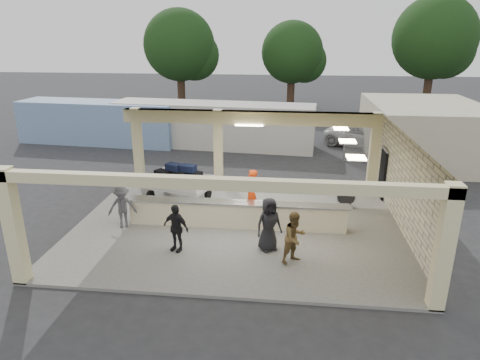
# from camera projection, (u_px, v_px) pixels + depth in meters

# --- Properties ---
(ground) EXTENTS (120.00, 120.00, 0.00)m
(ground) POSITION_uv_depth(u_px,v_px,m) (238.00, 223.00, 16.48)
(ground) COLOR #272729
(ground) RESTS_ON ground
(pavilion) EXTENTS (12.01, 10.00, 3.55)m
(pavilion) POSITION_uv_depth(u_px,v_px,m) (245.00, 185.00, 16.64)
(pavilion) COLOR slate
(pavilion) RESTS_ON ground
(baggage_counter) EXTENTS (8.20, 0.58, 0.98)m
(baggage_counter) POSITION_uv_depth(u_px,v_px,m) (236.00, 214.00, 15.82)
(baggage_counter) COLOR beige
(baggage_counter) RESTS_ON pavilion
(luggage_cart) EXTENTS (3.11, 2.46, 1.59)m
(luggage_cart) POSITION_uv_depth(u_px,v_px,m) (178.00, 180.00, 18.29)
(luggage_cart) COLOR silver
(luggage_cart) RESTS_ON pavilion
(drum_fan) EXTENTS (0.81, 0.45, 0.89)m
(drum_fan) POSITION_uv_depth(u_px,v_px,m) (346.00, 196.00, 17.55)
(drum_fan) COLOR silver
(drum_fan) RESTS_ON pavilion
(baggage_handler) EXTENTS (0.49, 0.75, 1.91)m
(baggage_handler) POSITION_uv_depth(u_px,v_px,m) (251.00, 193.00, 16.54)
(baggage_handler) COLOR red
(baggage_handler) RESTS_ON pavilion
(passenger_a) EXTENTS (0.85, 0.81, 1.68)m
(passenger_a) POSITION_uv_depth(u_px,v_px,m) (295.00, 238.00, 13.25)
(passenger_a) COLOR olive
(passenger_a) RESTS_ON pavilion
(passenger_b) EXTENTS (1.01, 0.67, 1.63)m
(passenger_b) POSITION_uv_depth(u_px,v_px,m) (176.00, 228.00, 13.98)
(passenger_b) COLOR black
(passenger_b) RESTS_ON pavilion
(passenger_c) EXTENTS (1.10, 0.66, 1.61)m
(passenger_c) POSITION_uv_depth(u_px,v_px,m) (122.00, 207.00, 15.68)
(passenger_c) COLOR #45454A
(passenger_c) RESTS_ON pavilion
(passenger_d) EXTENTS (0.96, 0.75, 1.82)m
(passenger_d) POSITION_uv_depth(u_px,v_px,m) (269.00, 224.00, 14.00)
(passenger_d) COLOR black
(passenger_d) RESTS_ON pavilion
(car_white_a) EXTENTS (5.26, 3.99, 1.36)m
(car_white_a) POSITION_uv_depth(u_px,v_px,m) (364.00, 136.00, 27.23)
(car_white_a) COLOR silver
(car_white_a) RESTS_ON ground
(car_white_b) EXTENTS (5.22, 3.10, 1.55)m
(car_white_b) POSITION_uv_depth(u_px,v_px,m) (465.00, 132.00, 27.88)
(car_white_b) COLOR silver
(car_white_b) RESTS_ON ground
(car_dark) EXTENTS (4.53, 3.88, 1.48)m
(car_dark) POSITION_uv_depth(u_px,v_px,m) (367.00, 128.00, 29.22)
(car_dark) COLOR black
(car_dark) RESTS_ON ground
(container_white) EXTENTS (12.94, 3.67, 2.77)m
(container_white) POSITION_uv_depth(u_px,v_px,m) (213.00, 125.00, 27.08)
(container_white) COLOR #BABAB5
(container_white) RESTS_ON ground
(container_blue) EXTENTS (10.63, 3.37, 2.72)m
(container_blue) POSITION_uv_depth(u_px,v_px,m) (99.00, 122.00, 28.03)
(container_blue) COLOR #7A9BC3
(container_blue) RESTS_ON ground
(fence) EXTENTS (12.06, 0.06, 2.03)m
(fence) POSITION_uv_depth(u_px,v_px,m) (456.00, 146.00, 23.44)
(fence) COLOR gray
(fence) RESTS_ON ground
(tree_left) EXTENTS (6.60, 6.30, 9.00)m
(tree_left) POSITION_uv_depth(u_px,v_px,m) (183.00, 48.00, 38.12)
(tree_left) COLOR #382619
(tree_left) RESTS_ON ground
(tree_mid) EXTENTS (6.00, 5.60, 8.00)m
(tree_mid) POSITION_uv_depth(u_px,v_px,m) (296.00, 55.00, 39.17)
(tree_mid) COLOR #382619
(tree_mid) RESTS_ON ground
(tree_right) EXTENTS (7.20, 7.00, 10.00)m
(tree_right) POSITION_uv_depth(u_px,v_px,m) (437.00, 41.00, 36.57)
(tree_right) COLOR #382619
(tree_right) RESTS_ON ground
(adjacent_building) EXTENTS (6.00, 8.00, 3.20)m
(adjacent_building) POSITION_uv_depth(u_px,v_px,m) (423.00, 131.00, 24.36)
(adjacent_building) COLOR beige
(adjacent_building) RESTS_ON ground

